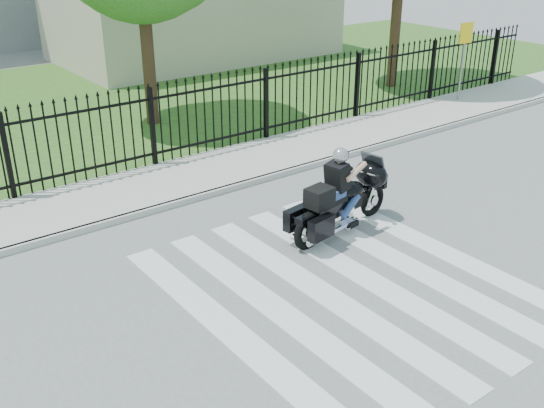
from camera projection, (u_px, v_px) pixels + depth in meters
ground at (344, 285)px, 9.50m from camera, size 120.00×120.00×0.00m
crosswalk at (344, 285)px, 9.49m from camera, size 5.00×5.50×0.01m
sidewalk at (178, 180)px, 13.10m from camera, size 40.00×2.00×0.12m
curb at (204, 195)px, 12.38m from camera, size 40.00×0.12×0.12m
grass_strip at (58, 108)px, 18.21m from camera, size 40.00×12.00×0.02m
iron_fence at (153, 129)px, 13.48m from camera, size 26.00×0.04×1.80m
building_low at (194, 10)px, 24.23m from camera, size 10.00×6.00×3.50m
motorcycle_rider at (340, 197)px, 10.83m from camera, size 2.40×1.00×1.59m
traffic_sign at (465, 45)px, 17.97m from camera, size 0.48×0.09×2.19m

